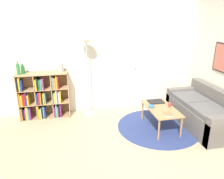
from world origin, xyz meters
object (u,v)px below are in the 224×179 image
at_px(cup, 170,105).
at_px(bottle_middle, 23,70).
at_px(coffee_table, 161,110).
at_px(bowl, 151,106).
at_px(couch, 204,112).
at_px(laptop, 156,102).
at_px(floor_lamp, 87,54).
at_px(bookshelf, 42,97).
at_px(bottle_left, 18,69).
at_px(vase_on_shelf, 61,68).

relative_size(cup, bottle_middle, 0.39).
height_order(coffee_table, bowl, bowl).
bearing_deg(bowl, couch, -8.15).
bearing_deg(laptop, floor_lamp, 155.29).
height_order(bookshelf, couch, bookshelf).
height_order(coffee_table, bottle_middle, bottle_middle).
bearing_deg(bottle_middle, bottle_left, -154.59).
height_order(floor_lamp, bottle_left, floor_lamp).
distance_m(bookshelf, floor_lamp, 1.40).
bearing_deg(bowl, cup, -7.90).
bearing_deg(coffee_table, bowl, 158.56).
xyz_separation_m(couch, bowl, (-1.12, 0.16, 0.18)).
xyz_separation_m(coffee_table, bottle_left, (-2.84, 1.03, 0.76)).
bearing_deg(bowl, laptop, 50.79).
relative_size(couch, cup, 20.12).
bearing_deg(bookshelf, bowl, -23.47).
relative_size(bookshelf, vase_on_shelf, 5.33).
xyz_separation_m(floor_lamp, bowl, (1.21, -0.89, -0.98)).
height_order(floor_lamp, bowl, floor_lamp).
bearing_deg(bookshelf, laptop, -16.56).
bearing_deg(bookshelf, couch, -18.62).
relative_size(laptop, bottle_left, 1.21).
xyz_separation_m(bottle_left, vase_on_shelf, (0.88, 0.01, -0.02)).
relative_size(floor_lamp, vase_on_shelf, 8.55).
relative_size(bottle_middle, vase_on_shelf, 1.06).
xyz_separation_m(bowl, bottle_middle, (-2.58, 1.00, 0.67)).
distance_m(laptop, cup, 0.35).
bearing_deg(laptop, bookshelf, 163.44).
bearing_deg(floor_lamp, bottle_middle, 175.48).
bearing_deg(couch, laptop, 156.18).
distance_m(couch, bottle_left, 4.04).
relative_size(bookshelf, floor_lamp, 0.62).
height_order(floor_lamp, laptop, floor_lamp).
height_order(couch, cup, couch).
bearing_deg(vase_on_shelf, bowl, -28.63).
bearing_deg(bottle_left, bottle_middle, 25.41).
xyz_separation_m(bookshelf, bottle_left, (-0.42, -0.01, 0.67)).
height_order(bowl, bottle_middle, bottle_middle).
distance_m(floor_lamp, vase_on_shelf, 0.65).
relative_size(bowl, bottle_middle, 0.58).
bearing_deg(bottle_middle, couch, -17.45).
height_order(floor_lamp, bottle_middle, floor_lamp).
bearing_deg(bottle_left, couch, -16.53).
relative_size(couch, bowl, 13.34).
height_order(floor_lamp, vase_on_shelf, floor_lamp).
relative_size(bookshelf, coffee_table, 1.12).
relative_size(laptop, cup, 4.05).
bearing_deg(cup, bookshelf, 158.62).
height_order(bookshelf, cup, bookshelf).
relative_size(couch, coffee_table, 1.75).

